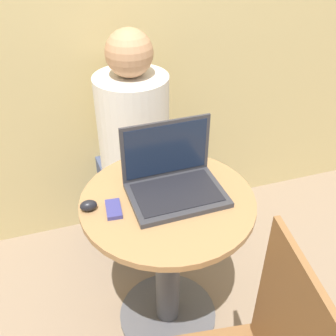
# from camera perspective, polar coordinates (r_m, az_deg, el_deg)

# --- Properties ---
(ground_plane) EXTENTS (12.00, 12.00, 0.00)m
(ground_plane) POSITION_cam_1_polar(r_m,az_deg,el_deg) (1.97, -0.03, -20.52)
(ground_plane) COLOR #7F6B56
(round_table) EXTENTS (0.65, 0.65, 0.71)m
(round_table) POSITION_cam_1_polar(r_m,az_deg,el_deg) (1.62, -0.04, -11.38)
(round_table) COLOR #4C4C51
(round_table) RESTS_ON ground_plane
(laptop) EXTENTS (0.35, 0.26, 0.25)m
(laptop) POSITION_cam_1_polar(r_m,az_deg,el_deg) (1.45, 0.77, -1.70)
(laptop) COLOR #2D2D33
(laptop) RESTS_ON round_table
(cell_phone) EXTENTS (0.06, 0.10, 0.02)m
(cell_phone) POSITION_cam_1_polar(r_m,az_deg,el_deg) (1.40, -7.90, -5.93)
(cell_phone) COLOR navy
(cell_phone) RESTS_ON round_table
(computer_mouse) EXTENTS (0.06, 0.04, 0.04)m
(computer_mouse) POSITION_cam_1_polar(r_m,az_deg,el_deg) (1.41, -11.47, -5.37)
(computer_mouse) COLOR black
(computer_mouse) RESTS_ON round_table
(person_seated) EXTENTS (0.35, 0.53, 1.18)m
(person_seated) POSITION_cam_1_polar(r_m,az_deg,el_deg) (2.03, -5.15, 0.93)
(person_seated) COLOR #3D4766
(person_seated) RESTS_ON ground_plane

